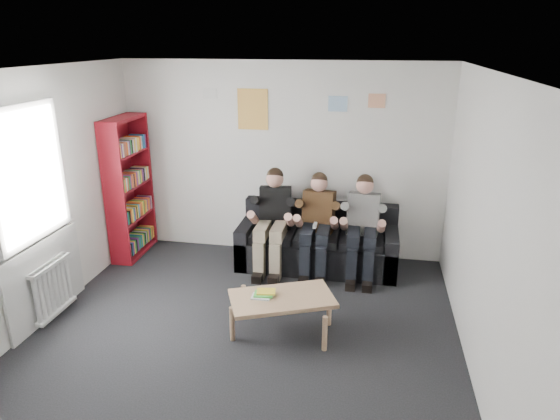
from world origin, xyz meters
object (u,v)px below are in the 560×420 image
coffee_table (282,301)px  person_left (272,221)px  sofa (318,245)px  person_middle (317,225)px  person_right (362,228)px  bookshelf (130,188)px

coffee_table → person_left: bearing=105.0°
sofa → person_middle: bearing=-90.0°
person_left → person_middle: person_left is taller
person_left → coffee_table: bearing=-83.0°
coffee_table → person_middle: 1.58m
person_right → person_middle: bearing=-175.5°
sofa → person_right: (0.59, -0.20, 0.36)m
bookshelf → person_middle: bookshelf is taller
person_right → coffee_table: bearing=-111.9°
sofa → coffee_table: size_ratio=2.00×
bookshelf → sofa: bearing=0.5°
sofa → bookshelf: bookshelf is taller
person_middle → person_right: 0.59m
coffee_table → person_right: (0.77, 1.55, 0.28)m
person_left → person_middle: bearing=-7.9°
person_left → person_right: (1.18, 0.00, -0.01)m
sofa → person_left: person_left is taller
person_left → bookshelf: bearing=169.0°
sofa → bookshelf: bearing=-178.0°
bookshelf → coffee_table: bookshelf is taller
bookshelf → person_left: (2.06, -0.11, -0.32)m
bookshelf → person_middle: size_ratio=1.49×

